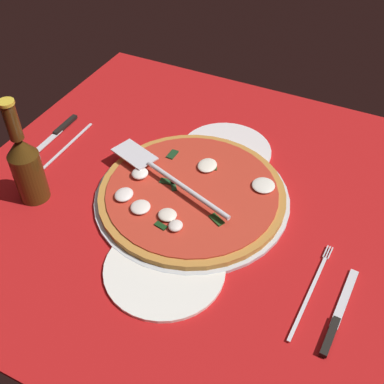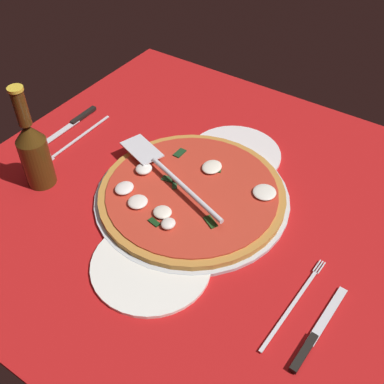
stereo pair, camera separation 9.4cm
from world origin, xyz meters
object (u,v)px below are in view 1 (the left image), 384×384
pizza_server (164,174)px  dinner_plate_right (226,151)px  place_setting_far (59,143)px  place_setting_near (324,306)px  beer_bottle (26,165)px  pizza (191,193)px  dinner_plate_left (165,269)px

pizza_server → dinner_plate_right: bearing=-92.6°
dinner_plate_right → pizza_server: bearing=158.5°
dinner_plate_right → place_setting_far: 38.31cm
pizza_server → place_setting_far: pizza_server is taller
place_setting_near → beer_bottle: 59.73cm
pizza → beer_bottle: bearing=114.7°
pizza → beer_bottle: (-13.20, 28.67, 6.65)cm
dinner_plate_left → pizza_server: bearing=28.1°
dinner_plate_left → pizza: size_ratio=0.57×
place_setting_far → beer_bottle: 19.11cm
place_setting_far → beer_bottle: (-15.99, -6.56, 8.15)cm
dinner_plate_left → place_setting_near: (4.89, -26.93, -0.15)cm
pizza → dinner_plate_right: bearing=-1.4°
pizza → place_setting_near: bearing=-113.1°
place_setting_near → beer_bottle: bearing=93.4°
dinner_plate_right → pizza_server: size_ratio=0.66×
dinner_plate_left → pizza_server: pizza_server is taller
dinner_plate_right → beer_bottle: size_ratio=0.89×
pizza → dinner_plate_left: bearing=-168.7°
pizza_server → place_setting_near: 39.15cm
dinner_plate_left → beer_bottle: size_ratio=0.93×
dinner_plate_right → place_setting_far: size_ratio=0.90×
dinner_plate_left → dinner_plate_right: (34.75, 3.16, 0.00)cm
beer_bottle → dinner_plate_right: bearing=-44.0°
dinner_plate_right → pizza: 16.94cm
place_setting_far → pizza: bearing=85.1°
place_setting_far → pizza_server: bearing=84.6°
dinner_plate_left → dinner_plate_right: bearing=5.2°
pizza_server → place_setting_far: bearing=13.9°
dinner_plate_left → pizza: pizza is taller
dinner_plate_right → beer_bottle: (-30.07, 29.07, 8.01)cm
pizza → place_setting_far: pizza is taller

